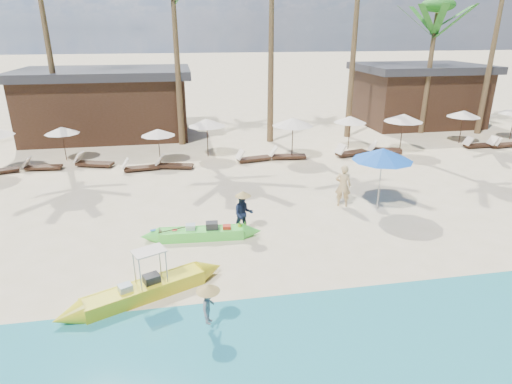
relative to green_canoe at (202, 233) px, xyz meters
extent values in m
plane|color=beige|center=(2.93, -1.25, -0.20)|extent=(240.00, 240.00, 0.00)
cube|color=tan|center=(2.93, -6.25, -0.19)|extent=(240.00, 4.50, 0.01)
cube|color=#4EE345|center=(0.00, 0.00, -0.02)|extent=(2.89, 0.77, 0.34)
cube|color=white|center=(0.00, 0.00, -0.01)|extent=(2.48, 0.58, 0.15)
cube|color=#262628|center=(0.36, -0.02, 0.23)|extent=(0.42, 0.34, 0.32)
cube|color=silver|center=(-0.36, 0.07, 0.20)|extent=(0.33, 0.29, 0.25)
cube|color=red|center=(0.85, -0.10, 0.17)|extent=(0.28, 0.24, 0.20)
cylinder|color=red|center=(-0.90, 0.10, 0.11)|extent=(0.20, 0.20, 0.08)
cylinder|color=#262628|center=(-1.13, 0.03, 0.11)|extent=(0.18, 0.18, 0.07)
sphere|color=#CCC580|center=(-1.40, 0.09, 0.15)|extent=(0.16, 0.16, 0.16)
cylinder|color=yellow|center=(1.31, -0.01, 0.15)|extent=(0.13, 0.13, 0.16)
cylinder|color=yellow|center=(1.49, -0.02, 0.15)|extent=(0.13, 0.13, 0.16)
cube|color=yellow|center=(-1.68, -3.17, 0.00)|extent=(3.22, 1.94, 0.39)
cube|color=white|center=(-1.68, -3.17, 0.02)|extent=(2.73, 1.58, 0.17)
cube|color=#262628|center=(-1.49, -3.08, 0.26)|extent=(0.51, 0.46, 0.31)
cube|color=silver|center=(-2.14, -3.38, 0.24)|extent=(0.41, 0.39, 0.26)
cube|color=#F1DFCB|center=(-1.49, -3.08, 1.13)|extent=(0.97, 0.85, 0.03)
imported|color=tan|center=(5.75, 1.92, 0.66)|extent=(0.73, 0.59, 1.72)
imported|color=#141E37|center=(1.46, 0.17, 0.53)|extent=(0.70, 0.55, 1.45)
imported|color=gray|center=(-0.10, -4.77, 0.46)|extent=(0.55, 0.69, 0.94)
cylinder|color=#99999E|center=(7.01, 1.34, 1.01)|extent=(0.05, 0.05, 2.42)
cone|color=blue|center=(7.01, 1.34, 2.05)|extent=(2.31, 2.31, 0.47)
cylinder|color=#341F15|center=(-6.69, 10.58, 0.70)|extent=(0.04, 0.04, 1.79)
cone|color=#F1DFCB|center=(-6.69, 10.58, 1.47)|extent=(1.79, 1.79, 0.36)
cube|color=#341F15|center=(-9.38, 8.73, -0.05)|extent=(1.78, 1.04, 0.12)
cube|color=#341F15|center=(-7.42, 9.00, -0.04)|extent=(1.76, 0.69, 0.12)
cube|color=#F1DFCB|center=(-8.18, 9.06, 0.26)|extent=(0.43, 0.59, 0.50)
cylinder|color=#341F15|center=(-1.66, 9.23, 0.70)|extent=(0.04, 0.04, 1.78)
cone|color=#F1DFCB|center=(-1.66, 9.23, 1.46)|extent=(1.78, 1.78, 0.36)
cube|color=#341F15|center=(-4.97, 9.11, -0.03)|extent=(1.97, 1.13, 0.13)
cube|color=#F1DFCB|center=(-5.76, 9.36, 0.30)|extent=(0.58, 0.70, 0.55)
cube|color=#341F15|center=(-2.55, 8.01, -0.05)|extent=(1.75, 0.76, 0.12)
cube|color=#F1DFCB|center=(-3.30, 7.92, 0.25)|extent=(0.45, 0.59, 0.50)
cylinder|color=#341F15|center=(0.94, 10.02, 0.83)|extent=(0.05, 0.05, 2.06)
cone|color=#F1DFCB|center=(0.94, 10.02, 1.72)|extent=(2.06, 2.06, 0.41)
cube|color=#341F15|center=(-0.86, 8.06, -0.04)|extent=(1.87, 0.98, 0.13)
cube|color=#F1DFCB|center=(-1.62, 8.25, 0.28)|extent=(0.52, 0.65, 0.52)
cylinder|color=#341F15|center=(5.44, 8.69, 0.91)|extent=(0.06, 0.06, 2.22)
cone|color=#F1DFCB|center=(5.44, 8.69, 1.87)|extent=(2.22, 2.22, 0.44)
cube|color=#341F15|center=(3.31, 8.59, -0.04)|extent=(1.88, 0.92, 0.13)
cube|color=#F1DFCB|center=(2.54, 8.44, 0.28)|extent=(0.51, 0.65, 0.52)
cube|color=#341F15|center=(5.25, 8.68, -0.03)|extent=(1.91, 0.80, 0.13)
cube|color=#F1DFCB|center=(4.43, 8.77, 0.30)|extent=(0.48, 0.64, 0.54)
cylinder|color=#341F15|center=(9.27, 10.16, 0.75)|extent=(0.05, 0.05, 1.90)
cone|color=#F1DFCB|center=(9.27, 10.16, 1.57)|extent=(1.90, 1.90, 0.38)
cube|color=#341F15|center=(8.93, 8.71, -0.03)|extent=(1.99, 1.12, 0.13)
cube|color=#F1DFCB|center=(8.13, 8.48, 0.31)|extent=(0.58, 0.71, 0.55)
cube|color=#341F15|center=(10.91, 8.66, -0.04)|extent=(1.81, 0.85, 0.12)
cube|color=#F1DFCB|center=(10.16, 8.79, 0.26)|extent=(0.48, 0.62, 0.51)
cylinder|color=#341F15|center=(11.91, 8.88, 0.89)|extent=(0.05, 0.05, 2.17)
cone|color=#F1DFCB|center=(11.91, 8.88, 1.82)|extent=(2.17, 2.17, 0.43)
cube|color=#341F15|center=(11.19, 9.09, -0.05)|extent=(1.78, 0.97, 0.12)
cube|color=#F1DFCB|center=(10.47, 9.29, 0.25)|extent=(0.51, 0.63, 0.49)
cylinder|color=#341F15|center=(16.64, 10.25, 0.79)|extent=(0.05, 0.05, 1.97)
cone|color=#F1DFCB|center=(16.64, 10.25, 1.64)|extent=(1.97, 1.97, 0.39)
cube|color=#341F15|center=(17.07, 9.02, -0.04)|extent=(1.72, 0.60, 0.12)
cube|color=#F1DFCB|center=(16.32, 9.00, 0.26)|extent=(0.40, 0.56, 0.50)
cube|color=#341F15|center=(18.69, 8.82, -0.05)|extent=(1.69, 0.75, 0.12)
cube|color=#F1DFCB|center=(17.98, 8.72, 0.24)|extent=(0.44, 0.57, 0.48)
cube|color=#341F15|center=(18.58, 8.85, -0.04)|extent=(1.80, 0.68, 0.12)
cube|color=#F1DFCB|center=(17.80, 8.80, 0.27)|extent=(0.43, 0.59, 0.52)
cone|color=brown|center=(-7.52, 13.83, 5.25)|extent=(0.40, 0.40, 10.89)
cone|color=brown|center=(-0.43, 13.02, 4.84)|extent=(0.40, 0.40, 10.08)
cone|color=brown|center=(5.07, 12.76, 5.43)|extent=(0.40, 0.40, 11.26)
cone|color=brown|center=(10.37, 13.13, 6.38)|extent=(0.40, 0.40, 13.16)
cone|color=brown|center=(15.76, 13.27, 3.84)|extent=(0.40, 0.40, 8.07)
ellipsoid|color=#1A6B1B|center=(15.76, 13.27, 7.88)|extent=(2.08, 2.08, 0.88)
cone|color=brown|center=(19.49, 12.43, 5.12)|extent=(0.40, 0.40, 10.64)
cube|color=#341F15|center=(-5.07, 16.25, 1.70)|extent=(10.00, 6.00, 3.80)
cube|color=#2D2D33|center=(-5.07, 16.25, 3.85)|extent=(10.80, 6.60, 0.50)
cube|color=#341F15|center=(16.93, 16.25, 1.70)|extent=(8.00, 6.00, 3.80)
cube|color=#2D2D33|center=(16.93, 16.25, 3.85)|extent=(8.80, 6.60, 0.50)
camera|label=1|loc=(-0.48, -13.19, 6.52)|focal=30.00mm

